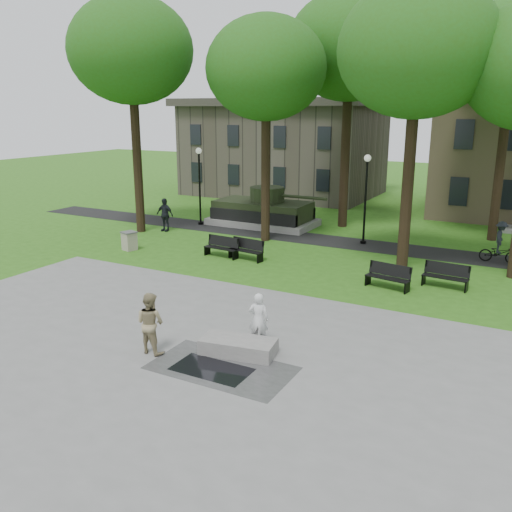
{
  "coord_description": "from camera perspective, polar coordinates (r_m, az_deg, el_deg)",
  "views": [
    {
      "loc": [
        8.85,
        -15.33,
        7.02
      ],
      "look_at": [
        -0.93,
        2.8,
        1.4
      ],
      "focal_mm": 38.0,
      "sensor_mm": 36.0,
      "label": 1
    }
  ],
  "objects": [
    {
      "name": "park_bench_1",
      "position": [
        25.95,
        -1.01,
        0.76
      ],
      "size": [
        1.84,
        0.74,
        1.0
      ],
      "rotation": [
        0.0,
        0.0,
        -0.13
      ],
      "color": "black",
      "rests_on": "ground"
    },
    {
      "name": "tree_2",
      "position": [
        24.53,
        16.65,
        20.04
      ],
      "size": [
        6.6,
        6.6,
        12.16
      ],
      "color": "black",
      "rests_on": "ground"
    },
    {
      "name": "pedestrian_walker",
      "position": [
        32.41,
        -9.59,
        4.31
      ],
      "size": [
        1.16,
        0.51,
        1.96
      ],
      "primitive_type": "imported",
      "rotation": [
        0.0,
        0.0,
        -0.02
      ],
      "color": "black",
      "rests_on": "ground"
    },
    {
      "name": "friend_watching",
      "position": [
        16.29,
        -11.07,
        -6.92
      ],
      "size": [
        0.93,
        0.74,
        1.85
      ],
      "primitive_type": "imported",
      "rotation": [
        0.0,
        0.0,
        3.1
      ],
      "color": "#94865F",
      "rests_on": "plaza"
    },
    {
      "name": "tank_monument",
      "position": [
        33.65,
        0.77,
        4.71
      ],
      "size": [
        7.45,
        3.4,
        2.4
      ],
      "color": "gray",
      "rests_on": "ground"
    },
    {
      "name": "concrete_block",
      "position": [
        16.19,
        -1.88,
        -9.49
      ],
      "size": [
        2.34,
        1.36,
        0.45
      ],
      "primitive_type": "cube",
      "rotation": [
        0.0,
        0.0,
        0.17
      ],
      "color": "gray",
      "rests_on": "plaza"
    },
    {
      "name": "tree_4",
      "position": [
        33.32,
        9.85,
        20.86
      ],
      "size": [
        7.2,
        7.2,
        13.5
      ],
      "color": "black",
      "rests_on": "ground"
    },
    {
      "name": "building_left",
      "position": [
        46.43,
        3.01,
        11.02
      ],
      "size": [
        15.0,
        10.0,
        7.2
      ],
      "primitive_type": "cube",
      "color": "#4C443D",
      "rests_on": "ground"
    },
    {
      "name": "lamp_left",
      "position": [
        33.71,
        -5.97,
        7.98
      ],
      "size": [
        0.36,
        0.36,
        4.73
      ],
      "color": "black",
      "rests_on": "ground"
    },
    {
      "name": "park_bench_3",
      "position": [
        23.17,
        19.34,
        -1.91
      ],
      "size": [
        1.83,
        0.67,
        1.0
      ],
      "rotation": [
        0.0,
        0.0,
        -0.08
      ],
      "color": "black",
      "rests_on": "ground"
    },
    {
      "name": "park_bench_2",
      "position": [
        22.42,
        13.73,
        -2.03
      ],
      "size": [
        1.85,
        0.84,
        1.0
      ],
      "rotation": [
        0.0,
        0.0,
        -0.18
      ],
      "color": "black",
      "rests_on": "ground"
    },
    {
      "name": "footpath",
      "position": [
        29.57,
        10.1,
        1.3
      ],
      "size": [
        44.0,
        2.6,
        0.01
      ],
      "primitive_type": "cube",
      "color": "black",
      "rests_on": "ground"
    },
    {
      "name": "skateboarder",
      "position": [
        16.46,
        0.27,
        -6.7
      ],
      "size": [
        0.71,
        0.56,
        1.68
      ],
      "primitive_type": "imported",
      "rotation": [
        0.0,
        0.0,
        3.44
      ],
      "color": "silver",
      "rests_on": "plaza"
    },
    {
      "name": "ground",
      "position": [
        19.04,
        -1.55,
        -6.38
      ],
      "size": [
        120.0,
        120.0,
        0.0
      ],
      "primitive_type": "plane",
      "color": "#2B5C15",
      "rests_on": "ground"
    },
    {
      "name": "plaza",
      "position": [
        15.3,
        -11.14,
        -12.32
      ],
      "size": [
        22.0,
        16.0,
        0.02
      ],
      "primitive_type": "cube",
      "color": "gray",
      "rests_on": "ground"
    },
    {
      "name": "park_bench_0",
      "position": [
        26.49,
        -3.6,
        1.03
      ],
      "size": [
        1.83,
        0.65,
        1.0
      ],
      "rotation": [
        0.0,
        0.0,
        -0.07
      ],
      "color": "black",
      "rests_on": "ground"
    },
    {
      "name": "lamp_mid",
      "position": [
        29.17,
        11.48,
        6.62
      ],
      "size": [
        0.36,
        0.36,
        4.73
      ],
      "color": "black",
      "rests_on": "ground"
    },
    {
      "name": "trash_bin",
      "position": [
        28.46,
        -13.18,
        1.58
      ],
      "size": [
        0.82,
        0.82,
        0.96
      ],
      "rotation": [
        0.0,
        0.0,
        -0.28
      ],
      "color": "#A39A86",
      "rests_on": "ground"
    },
    {
      "name": "cyclist",
      "position": [
        27.82,
        24.28,
        0.99
      ],
      "size": [
        1.76,
        1.0,
        1.97
      ],
      "rotation": [
        0.0,
        0.0,
        1.6
      ],
      "color": "black",
      "rests_on": "ground"
    },
    {
      "name": "tree_0",
      "position": [
        32.18,
        -13.02,
        20.26
      ],
      "size": [
        6.8,
        6.8,
        12.97
      ],
      "color": "black",
      "rests_on": "ground"
    },
    {
      "name": "skateboard",
      "position": [
        16.5,
        0.3,
        -9.7
      ],
      "size": [
        0.8,
        0.49,
        0.07
      ],
      "primitive_type": "cube",
      "rotation": [
        0.0,
        0.0,
        -0.4
      ],
      "color": "brown",
      "rests_on": "plaza"
    },
    {
      "name": "puddle",
      "position": [
        15.41,
        -4.68,
        -11.8
      ],
      "size": [
        2.2,
        1.2,
        0.0
      ],
      "primitive_type": "cube",
      "color": "black",
      "rests_on": "plaza"
    },
    {
      "name": "tree_1",
      "position": [
        29.14,
        1.07,
        19.07
      ],
      "size": [
        6.2,
        6.2,
        11.63
      ],
      "color": "black",
      "rests_on": "ground"
    }
  ]
}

